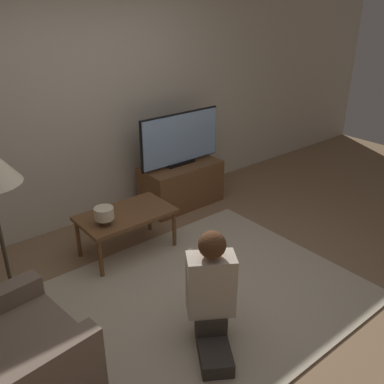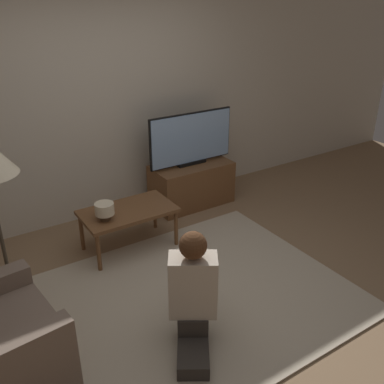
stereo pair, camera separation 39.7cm
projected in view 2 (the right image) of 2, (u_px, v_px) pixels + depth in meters
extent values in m
plane|color=#896B4C|center=(198.00, 296.00, 3.68)|extent=(10.00, 10.00, 0.00)
cube|color=beige|center=(99.00, 102.00, 4.60)|extent=(10.00, 0.06, 2.60)
cube|color=#BCAD93|center=(198.00, 295.00, 3.67)|extent=(2.51, 2.10, 0.02)
cube|color=brown|center=(191.00, 184.00, 5.20)|extent=(0.96, 0.50, 0.52)
cube|color=black|center=(191.00, 163.00, 5.08)|extent=(0.37, 0.08, 0.04)
cube|color=black|center=(191.00, 138.00, 4.96)|extent=(1.09, 0.03, 0.60)
cube|color=#8CB2E0|center=(191.00, 138.00, 4.95)|extent=(1.06, 0.04, 0.57)
cube|color=brown|center=(128.00, 211.00, 4.21)|extent=(0.91, 0.53, 0.04)
cylinder|color=brown|center=(99.00, 253.00, 3.92)|extent=(0.04, 0.04, 0.40)
cylinder|color=brown|center=(176.00, 229.00, 4.33)|extent=(0.04, 0.04, 0.40)
cylinder|color=brown|center=(82.00, 232.00, 4.27)|extent=(0.04, 0.04, 0.40)
cylinder|color=brown|center=(155.00, 211.00, 4.68)|extent=(0.04, 0.04, 0.40)
cylinder|color=#4C4233|center=(14.00, 297.00, 3.64)|extent=(0.28, 0.28, 0.03)
cube|color=#7A6656|center=(9.00, 384.00, 2.49)|extent=(0.84, 0.23, 0.59)
cube|color=#332D28|center=(193.00, 349.00, 3.03)|extent=(0.43, 0.50, 0.11)
cube|color=#332D28|center=(193.00, 318.00, 3.14)|extent=(0.31, 0.32, 0.14)
cube|color=#C1B29E|center=(193.00, 285.00, 3.01)|extent=(0.39, 0.35, 0.46)
sphere|color=tan|center=(193.00, 246.00, 2.88)|extent=(0.19, 0.19, 0.19)
sphere|color=#4C2D19|center=(193.00, 245.00, 2.85)|extent=(0.19, 0.19, 0.19)
cube|color=black|center=(193.00, 253.00, 3.34)|extent=(0.13, 0.11, 0.04)
cylinder|color=#C1B29E|center=(206.00, 262.00, 3.23)|extent=(0.22, 0.29, 0.07)
cylinder|color=#C1B29E|center=(179.00, 262.00, 3.23)|extent=(0.22, 0.29, 0.07)
cylinder|color=#4C3823|center=(105.00, 217.00, 4.00)|extent=(0.10, 0.10, 0.06)
cylinder|color=beige|center=(104.00, 209.00, 3.97)|extent=(0.18, 0.18, 0.11)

